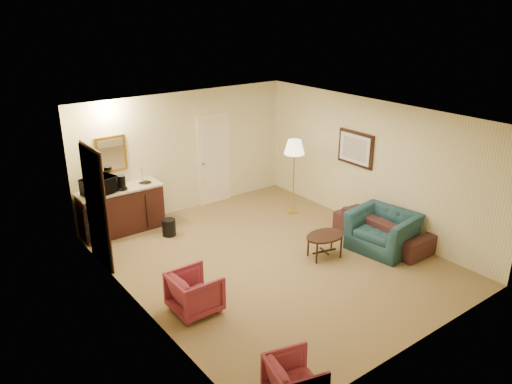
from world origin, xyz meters
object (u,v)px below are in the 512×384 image
at_px(sofa, 383,223).
at_px(rose_chair_far, 295,379).
at_px(rose_chair_near, 195,291).
at_px(microwave, 99,184).
at_px(coffee_maker, 122,183).
at_px(floor_lamp, 294,177).
at_px(waste_bin, 169,227).
at_px(wetbar_cabinet, 122,210).
at_px(coffee_table, 325,246).
at_px(teal_armchair, 383,225).

relative_size(sofa, rose_chair_far, 3.14).
relative_size(rose_chair_near, microwave, 1.16).
height_order(microwave, coffee_maker, microwave).
bearing_deg(floor_lamp, rose_chair_far, -130.60).
relative_size(waste_bin, microwave, 0.56).
xyz_separation_m(rose_chair_far, waste_bin, (0.90, 4.80, -0.14)).
bearing_deg(rose_chair_near, rose_chair_far, -179.72).
height_order(sofa, floor_lamp, floor_lamp).
bearing_deg(wetbar_cabinet, waste_bin, -47.92).
bearing_deg(rose_chair_far, microwave, 16.86).
bearing_deg(coffee_table, waste_bin, 126.17).
bearing_deg(rose_chair_near, sofa, -91.75).
distance_m(teal_armchair, microwave, 5.36).
relative_size(floor_lamp, waste_bin, 4.90).
bearing_deg(teal_armchair, coffee_maker, -143.15).
relative_size(rose_chair_near, coffee_maker, 2.34).
distance_m(microwave, coffee_maker, 0.44).
bearing_deg(wetbar_cabinet, rose_chair_near, -94.36).
xyz_separation_m(rose_chair_far, microwave, (-0.17, 5.44, 0.82)).
bearing_deg(microwave, coffee_table, -65.24).
distance_m(sofa, floor_lamp, 2.19).
relative_size(sofa, coffee_table, 2.51).
bearing_deg(rose_chair_near, floor_lamp, -61.20).
relative_size(sofa, teal_armchair, 1.71).
xyz_separation_m(rose_chair_far, coffee_table, (2.72, 2.31, -0.09)).
xyz_separation_m(microwave, coffee_maker, (0.43, -0.04, -0.05)).
height_order(teal_armchair, floor_lamp, floor_lamp).
relative_size(sofa, floor_lamp, 1.17).
bearing_deg(floor_lamp, coffee_table, -114.97).
height_order(rose_chair_far, waste_bin, rose_chair_far).
relative_size(rose_chair_far, coffee_maker, 2.07).
distance_m(rose_chair_near, coffee_maker, 3.25).
distance_m(rose_chair_near, coffee_table, 2.72).
xyz_separation_m(sofa, waste_bin, (-3.15, 2.70, -0.21)).
xyz_separation_m(teal_armchair, coffee_table, (-1.08, 0.41, -0.27)).
distance_m(wetbar_cabinet, coffee_maker, 0.62).
relative_size(coffee_table, coffee_maker, 2.59).
xyz_separation_m(rose_chair_far, coffee_maker, (0.26, 5.40, 0.76)).
xyz_separation_m(wetbar_cabinet, waste_bin, (0.65, -0.72, -0.29)).
distance_m(sofa, coffee_maker, 5.07).
distance_m(coffee_table, microwave, 4.36).
relative_size(coffee_table, microwave, 1.29).
xyz_separation_m(wetbar_cabinet, teal_armchair, (3.55, -3.62, 0.03)).
bearing_deg(microwave, waste_bin, -48.97).
distance_m(teal_armchair, coffee_maker, 5.01).
bearing_deg(coffee_maker, floor_lamp, -38.39).
relative_size(teal_armchair, microwave, 1.88).
relative_size(rose_chair_far, microwave, 1.03).
relative_size(teal_armchair, rose_chair_near, 1.62).
relative_size(wetbar_cabinet, waste_bin, 4.89).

